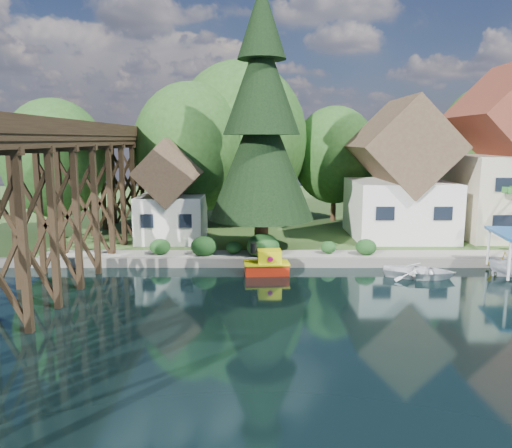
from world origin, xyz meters
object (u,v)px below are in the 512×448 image
object	(u,v)px
trestle_bridge	(58,190)
tugboat	(267,264)
house_left	(400,179)
house_center	(511,163)
boat_yellow	(507,260)
conifer	(262,125)
shed	(172,198)
boat_white_a	(419,270)

from	to	relation	value
trestle_bridge	tugboat	world-z (taller)	trestle_bridge
house_left	house_center	bearing A→B (deg)	3.18
house_center	boat_yellow	xyz separation A→B (m)	(-4.52, -9.43, -5.74)
trestle_bridge	boat_yellow	bearing A→B (deg)	3.95
house_center	conifer	bearing A→B (deg)	-165.38
house_center	shed	distance (m)	27.20
trestle_bridge	house_left	xyz separation A→B (m)	(23.00, 10.83, -0.21)
house_center	tugboat	xyz separation A→B (m)	(-19.78, -10.18, -5.81)
house_left	shed	bearing A→B (deg)	-175.23
boat_white_a	house_left	bearing A→B (deg)	6.30
trestle_bridge	conifer	bearing A→B (deg)	27.07
shed	boat_white_a	xyz separation A→B (m)	(16.45, -8.91, -3.39)
house_left	house_center	world-z (taller)	house_center
house_center	conifer	xyz separation A→B (m)	(-20.09, -5.24, 2.81)
conifer	boat_white_a	size ratio (longest dim) A/B	4.26
conifer	tugboat	distance (m)	9.94
house_center	trestle_bridge	bearing A→B (deg)	-160.51
house_center	conifer	world-z (taller)	conifer
boat_white_a	shed	bearing A→B (deg)	76.33
boat_yellow	trestle_bridge	bearing A→B (deg)	85.18
house_center	shed	size ratio (longest dim) A/B	1.77
house_left	conifer	distance (m)	12.73
tugboat	trestle_bridge	bearing A→B (deg)	-174.61
trestle_bridge	house_center	bearing A→B (deg)	19.49
shed	boat_yellow	xyz separation A→B (m)	(22.48, -7.43, -3.15)
house_center	boat_yellow	world-z (taller)	house_center
trestle_bridge	shed	bearing A→B (deg)	61.81
shed	trestle_bridge	bearing A→B (deg)	-118.19
boat_white_a	boat_yellow	distance (m)	6.21
boat_yellow	conifer	bearing A→B (deg)	66.15
boat_yellow	boat_white_a	bearing A→B (deg)	95.05
house_left	tugboat	bearing A→B (deg)	-138.08
shed	house_left	bearing A→B (deg)	4.77
house_left	house_center	distance (m)	9.10
shed	boat_yellow	distance (m)	23.88
conifer	trestle_bridge	bearing A→B (deg)	-152.93
tugboat	boat_yellow	size ratio (longest dim) A/B	1.13
tugboat	boat_yellow	bearing A→B (deg)	2.80
house_center	boat_yellow	distance (m)	11.93
house_center	boat_white_a	world-z (taller)	house_center
house_left	shed	distance (m)	18.11
house_center	conifer	size ratio (longest dim) A/B	0.77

